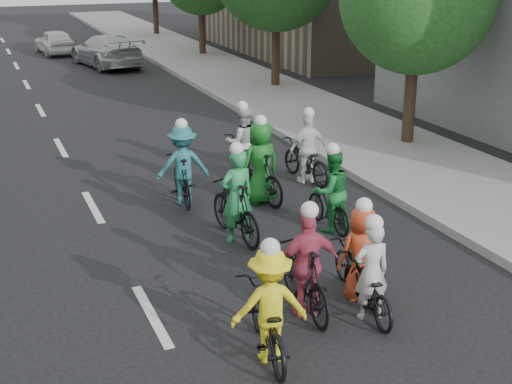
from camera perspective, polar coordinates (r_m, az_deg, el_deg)
ground at (r=10.85m, az=-8.35°, el=-9.75°), size 120.00×120.00×0.00m
sidewalk_right at (r=22.36m, az=5.43°, el=5.80°), size 4.00×80.00×0.15m
curb_right at (r=21.55m, az=0.79°, el=5.41°), size 0.18×80.00×0.18m
cyclist_0 at (r=10.64m, az=8.95°, el=-7.20°), size 0.74×1.70×1.63m
cyclist_1 at (r=13.65m, az=5.96°, el=-0.43°), size 0.81×1.54×1.74m
cyclist_2 at (r=9.47m, az=0.97°, el=-9.74°), size 1.10×1.94×1.73m
cyclist_3 at (r=10.54m, az=4.04°, el=-6.44°), size 0.99×1.85×1.79m
cyclist_4 at (r=11.16m, az=8.25°, el=-5.61°), size 0.76×1.61×1.65m
cyclist_5 at (r=13.12m, az=-1.62°, el=-1.09°), size 0.73×1.94×1.90m
cyclist_6 at (r=16.80m, az=-1.12°, el=3.40°), size 0.91×1.83×1.83m
cyclist_7 at (r=15.05m, az=-5.91°, el=1.71°), size 1.16×1.79×1.86m
cyclist_8 at (r=16.47m, az=4.05°, el=2.88°), size 0.99×1.91×1.76m
cyclist_9 at (r=15.07m, az=0.29°, el=1.79°), size 0.95×1.92×1.91m
follow_car_lead at (r=33.34m, az=-11.88°, el=11.02°), size 2.85×5.23×1.44m
follow_car_trail at (r=38.00m, az=-15.80°, el=11.51°), size 1.86×3.74×1.23m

